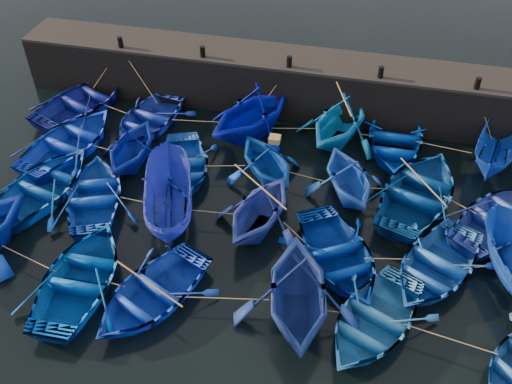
% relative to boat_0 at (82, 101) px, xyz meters
% --- Properties ---
extents(ground, '(120.00, 120.00, 0.00)m').
position_rel_boat_0_xyz_m(ground, '(9.56, -7.81, -0.54)').
color(ground, black).
rests_on(ground, ground).
extents(quay_wall, '(26.00, 2.50, 2.50)m').
position_rel_boat_0_xyz_m(quay_wall, '(9.56, 2.69, 0.71)').
color(quay_wall, black).
rests_on(quay_wall, ground).
extents(quay_top, '(26.00, 2.50, 0.12)m').
position_rel_boat_0_xyz_m(quay_top, '(9.56, 2.69, 2.02)').
color(quay_top, black).
rests_on(quay_top, quay_wall).
extents(bollard_0, '(0.24, 0.24, 0.50)m').
position_rel_boat_0_xyz_m(bollard_0, '(1.56, 1.79, 2.33)').
color(bollard_0, black).
rests_on(bollard_0, quay_top).
extents(bollard_1, '(0.24, 0.24, 0.50)m').
position_rel_boat_0_xyz_m(bollard_1, '(5.56, 1.79, 2.33)').
color(bollard_1, black).
rests_on(bollard_1, quay_top).
extents(bollard_2, '(0.24, 0.24, 0.50)m').
position_rel_boat_0_xyz_m(bollard_2, '(9.56, 1.79, 2.33)').
color(bollard_2, black).
rests_on(bollard_2, quay_top).
extents(bollard_3, '(0.24, 0.24, 0.50)m').
position_rel_boat_0_xyz_m(bollard_3, '(13.56, 1.79, 2.33)').
color(bollard_3, black).
rests_on(bollard_3, quay_top).
extents(bollard_4, '(0.24, 0.24, 0.50)m').
position_rel_boat_0_xyz_m(bollard_4, '(17.56, 1.79, 2.33)').
color(bollard_4, black).
rests_on(bollard_4, quay_top).
extents(boat_0, '(5.49, 6.26, 1.08)m').
position_rel_boat_0_xyz_m(boat_0, '(0.00, 0.00, 0.00)').
color(boat_0, navy).
rests_on(boat_0, ground).
extents(boat_1, '(4.15, 5.20, 0.97)m').
position_rel_boat_0_xyz_m(boat_1, '(3.53, -0.55, -0.06)').
color(boat_1, navy).
rests_on(boat_1, ground).
extents(boat_2, '(6.02, 6.25, 2.53)m').
position_rel_boat_0_xyz_m(boat_2, '(8.31, -0.12, 0.72)').
color(boat_2, '#00089B').
rests_on(boat_2, ground).
extents(boat_3, '(5.03, 5.40, 2.31)m').
position_rel_boat_0_xyz_m(boat_3, '(12.16, 0.32, 0.62)').
color(boat_3, blue).
rests_on(boat_3, ground).
extents(boat_4, '(3.70, 5.11, 1.05)m').
position_rel_boat_0_xyz_m(boat_4, '(14.59, 0.34, -0.02)').
color(boat_4, '#003399').
rests_on(boat_4, ground).
extents(boat_5, '(2.54, 4.43, 1.61)m').
position_rel_boat_0_xyz_m(boat_5, '(18.70, 0.05, 0.27)').
color(boat_5, '#0E3AAD').
rests_on(boat_5, ground).
extents(boat_6, '(4.94, 5.96, 1.07)m').
position_rel_boat_0_xyz_m(boat_6, '(0.91, -3.10, -0.00)').
color(boat_6, '#0E31CD').
rests_on(boat_6, ground).
extents(boat_7, '(3.25, 3.76, 1.96)m').
position_rel_boat_0_xyz_m(boat_7, '(3.93, -3.28, 0.44)').
color(boat_7, navy).
rests_on(boat_7, ground).
extents(boat_8, '(4.43, 5.14, 0.90)m').
position_rel_boat_0_xyz_m(boat_8, '(6.20, -3.38, -0.09)').
color(boat_8, blue).
rests_on(boat_8, ground).
extents(boat_9, '(4.88, 4.95, 1.98)m').
position_rel_boat_0_xyz_m(boat_9, '(9.62, -2.96, 0.45)').
color(boat_9, '#043791').
rests_on(boat_9, ground).
extents(boat_10, '(4.53, 4.78, 1.98)m').
position_rel_boat_0_xyz_m(boat_10, '(12.94, -3.20, 0.45)').
color(boat_10, blue).
rests_on(boat_10, ground).
extents(boat_11, '(5.41, 6.37, 1.12)m').
position_rel_boat_0_xyz_m(boat_11, '(15.72, -3.02, 0.02)').
color(boat_11, navy).
rests_on(boat_11, ground).
extents(boat_12, '(5.72, 5.99, 1.01)m').
position_rel_boat_0_xyz_m(boat_12, '(18.71, -3.75, -0.03)').
color(boat_12, '#2A42AA').
rests_on(boat_12, ground).
extents(boat_13, '(4.66, 5.72, 1.04)m').
position_rel_boat_0_xyz_m(boat_13, '(1.30, -5.96, -0.02)').
color(boat_13, '#073F91').
rests_on(boat_13, ground).
extents(boat_14, '(4.76, 5.50, 0.96)m').
position_rel_boat_0_xyz_m(boat_14, '(3.42, -5.93, -0.06)').
color(boat_14, '#0C3BB3').
rests_on(boat_14, ground).
extents(boat_15, '(3.31, 5.18, 1.88)m').
position_rel_boat_0_xyz_m(boat_15, '(6.51, -6.00, 0.40)').
color(boat_15, '#1C299A').
rests_on(boat_15, ground).
extents(boat_16, '(4.36, 4.74, 2.10)m').
position_rel_boat_0_xyz_m(boat_16, '(9.98, -5.84, 0.51)').
color(boat_16, navy).
rests_on(boat_16, ground).
extents(boat_17, '(5.31, 5.77, 0.98)m').
position_rel_boat_0_xyz_m(boat_17, '(13.04, -6.94, -0.05)').
color(boat_17, navy).
rests_on(boat_17, ground).
extents(boat_18, '(5.10, 5.71, 0.98)m').
position_rel_boat_0_xyz_m(boat_18, '(16.34, -6.63, -0.05)').
color(boat_18, '#1750B6').
rests_on(boat_18, ground).
extents(boat_21, '(3.70, 5.06, 1.03)m').
position_rel_boat_0_xyz_m(boat_21, '(4.82, -9.92, -0.03)').
color(boat_21, '#004197').
rests_on(boat_21, ground).
extents(boat_22, '(4.91, 5.55, 0.95)m').
position_rel_boat_0_xyz_m(boat_22, '(7.30, -9.99, -0.06)').
color(boat_22, '#1036C9').
rests_on(boat_22, ground).
extents(boat_23, '(4.94, 5.44, 2.48)m').
position_rel_boat_0_xyz_m(boat_23, '(12.02, -9.42, 0.70)').
color(boat_23, navy).
rests_on(boat_23, ground).
extents(boat_24, '(4.80, 5.47, 0.94)m').
position_rel_boat_0_xyz_m(boat_24, '(14.45, -9.37, -0.07)').
color(boat_24, blue).
rests_on(boat_24, ground).
extents(wooden_crate, '(0.44, 0.43, 0.23)m').
position_rel_boat_0_xyz_m(wooden_crate, '(9.92, -2.96, 1.55)').
color(wooden_crate, olive).
rests_on(wooden_crate, boat_9).
extents(mooring_ropes, '(18.74, 11.71, 2.10)m').
position_rel_boat_0_xyz_m(mooring_ropes, '(9.61, -2.84, 0.33)').
color(mooring_ropes, tan).
rests_on(mooring_ropes, ground).
extents(loose_oars, '(10.67, 12.39, 1.42)m').
position_rel_boat_0_xyz_m(loose_oars, '(11.29, -4.63, 1.11)').
color(loose_oars, '#99724C').
rests_on(loose_oars, ground).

